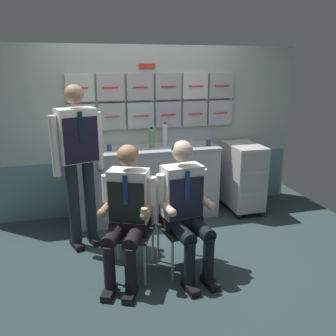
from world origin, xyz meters
name	(u,v)px	position (x,y,z in m)	size (l,w,h in m)	color
ground	(173,259)	(0.00, 0.00, -0.02)	(4.80, 4.80, 0.04)	#2B3C40
galley_bulkhead	(146,131)	(0.01, 1.37, 1.08)	(4.20, 0.14, 2.15)	#B0BEB7
galley_counter	(146,183)	(-0.05, 1.09, 0.46)	(1.85, 0.53, 0.92)	#B9BBC3
service_trolley	(243,176)	(1.24, 0.97, 0.49)	(0.40, 0.65, 0.91)	black
folding_chair_left	(132,220)	(-0.42, -0.05, 0.50)	(0.53, 0.53, 0.82)	#A8AAAF
crew_member_left	(127,209)	(-0.48, -0.20, 0.68)	(0.56, 0.68, 1.24)	black
folding_chair_center	(178,216)	(0.03, -0.08, 0.50)	(0.45, 0.45, 0.82)	#A8AAAF
crew_member_center	(185,203)	(0.05, -0.23, 0.69)	(0.51, 0.66, 1.26)	black
crew_member_standing	(78,153)	(-0.86, 0.54, 1.04)	(0.52, 0.36, 1.73)	black
water_bottle_tall	(152,138)	(0.03, 1.11, 1.04)	(0.06, 0.06, 0.25)	#539D54
water_bottle_blue_cap	(165,134)	(0.22, 1.17, 1.06)	(0.07, 0.07, 0.30)	silver
paper_cup_blue	(109,147)	(-0.50, 1.07, 0.96)	(0.06, 0.06, 0.07)	navy
coffee_cup_spare	(208,143)	(0.75, 1.02, 0.96)	(0.06, 0.06, 0.07)	navy
snack_banana	(97,148)	(-0.64, 1.17, 0.94)	(0.17, 0.10, 0.04)	yellow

